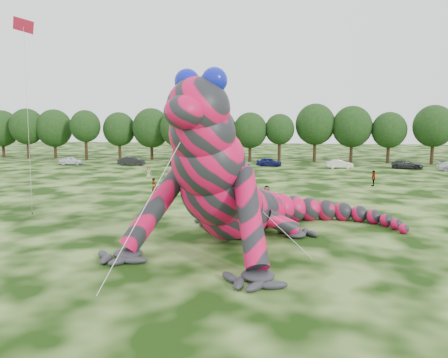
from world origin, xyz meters
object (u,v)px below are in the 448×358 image
at_px(tree_4, 119,136).
at_px(car_6, 407,165).
at_px(tree_11, 352,134).
at_px(car_4, 269,162).
at_px(tree_12, 389,138).
at_px(tree_2, 55,134).
at_px(inflatable_gecko, 239,158).
at_px(tree_9, 280,138).
at_px(tree_13, 433,135).
at_px(spectator_3, 373,178).
at_px(car_5, 339,164).
at_px(tree_6, 178,135).
at_px(tree_1, 27,133).
at_px(tree_7, 218,136).
at_px(car_2, 183,161).
at_px(car_1, 131,161).
at_px(spectator_0, 154,187).
at_px(tree_0, 2,134).
at_px(tree_8, 250,137).
at_px(car_3, 237,163).
at_px(tree_5, 151,134).
at_px(car_0, 71,161).
at_px(tree_10, 315,133).
at_px(spectator_5, 267,195).
at_px(spectator_4, 148,172).
at_px(flying_kite, 24,40).
at_px(tree_3, 86,135).

xyz_separation_m(tree_4, car_6, (50.74, -9.50, -3.88)).
height_order(tree_11, car_4, tree_11).
bearing_deg(tree_4, tree_12, -1.12).
bearing_deg(car_6, tree_2, 92.54).
bearing_deg(inflatable_gecko, tree_9, 106.48).
xyz_separation_m(tree_13, spectator_3, (-14.75, -27.15, -4.14)).
height_order(tree_12, car_5, tree_12).
distance_m(tree_6, car_4, 18.84).
xyz_separation_m(tree_11, car_6, (7.31, -8.99, -4.38)).
xyz_separation_m(tree_1, car_6, (69.45, -8.84, -4.25)).
xyz_separation_m(inflatable_gecko, tree_7, (-9.45, 51.09, -0.47)).
distance_m(inflatable_gecko, car_2, 46.51).
bearing_deg(tree_9, car_1, -158.84).
xyz_separation_m(spectator_0, spectator_3, (23.24, 9.82, 0.00)).
relative_size(tree_0, tree_8, 1.06).
relative_size(inflatable_gecko, tree_1, 2.12).
height_order(car_3, spectator_0, spectator_0).
relative_size(tree_5, car_0, 2.43).
height_order(tree_10, car_0, tree_10).
bearing_deg(car_0, spectator_5, -139.57).
bearing_deg(car_5, tree_12, -53.66).
bearing_deg(tree_1, tree_0, 169.21).
distance_m(tree_0, tree_2, 11.55).
bearing_deg(car_2, tree_4, 52.72).
bearing_deg(car_2, tree_9, -70.51).
height_order(tree_2, tree_12, tree_2).
bearing_deg(car_1, tree_6, -38.44).
relative_size(tree_12, spectator_4, 5.61).
xyz_separation_m(inflatable_gecko, spectator_4, (-14.90, 27.04, -4.41)).
bearing_deg(tree_11, car_1, -164.50).
bearing_deg(tree_2, tree_6, -4.67).
height_order(tree_1, car_1, tree_1).
distance_m(car_2, car_3, 9.38).
relative_size(tree_4, tree_13, 0.89).
bearing_deg(tree_2, flying_kite, -62.38).
relative_size(inflatable_gecko, car_5, 5.04).
distance_m(tree_1, tree_9, 49.43).
distance_m(flying_kite, car_1, 42.55).
height_order(car_1, car_3, car_1).
height_order(tree_3, car_5, tree_3).
bearing_deg(flying_kite, car_4, 69.26).
xyz_separation_m(tree_3, car_6, (56.81, -7.86, -4.07)).
bearing_deg(tree_10, tree_3, -177.99).
distance_m(tree_4, car_3, 26.35).
relative_size(tree_7, car_4, 2.28).
bearing_deg(car_5, tree_9, 39.19).
height_order(car_1, spectator_3, spectator_3).
xyz_separation_m(tree_9, car_2, (-15.97, -7.60, -3.68)).
height_order(tree_5, tree_12, tree_5).
bearing_deg(tree_3, spectator_0, -56.04).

